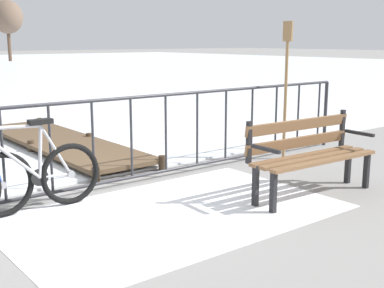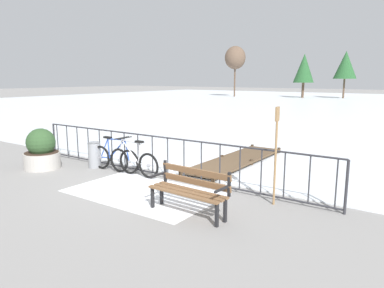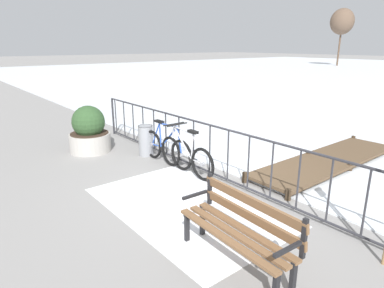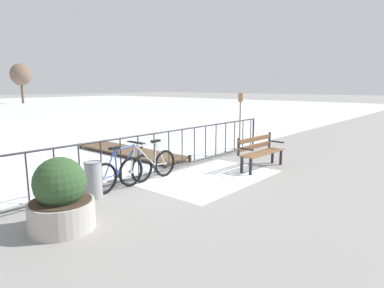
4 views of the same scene
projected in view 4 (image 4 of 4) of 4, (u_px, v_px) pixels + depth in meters
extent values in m
plane|color=gray|center=(162.00, 173.00, 8.39)|extent=(160.00, 160.00, 0.00)
cube|color=white|center=(212.00, 177.00, 8.01)|extent=(3.35, 2.07, 0.01)
cylinder|color=#2D2D33|center=(161.00, 132.00, 8.21)|extent=(9.00, 0.04, 0.04)
cylinder|color=#2D2D33|center=(162.00, 170.00, 8.38)|extent=(9.00, 0.04, 0.04)
cylinder|color=#2D2D33|center=(253.00, 134.00, 11.66)|extent=(0.06, 0.06, 1.05)
cylinder|color=#2D2D33|center=(27.00, 179.00, 5.83)|extent=(0.03, 0.03, 0.97)
cylinder|color=#2D2D33|center=(55.00, 174.00, 6.21)|extent=(0.03, 0.03, 0.97)
cylinder|color=#2D2D33|center=(80.00, 169.00, 6.59)|extent=(0.03, 0.03, 0.97)
cylinder|color=#2D2D33|center=(101.00, 164.00, 6.97)|extent=(0.03, 0.03, 0.97)
cylinder|color=#2D2D33|center=(121.00, 160.00, 7.35)|extent=(0.03, 0.03, 0.97)
cylinder|color=#2D2D33|center=(138.00, 156.00, 7.73)|extent=(0.03, 0.03, 0.97)
cylinder|color=#2D2D33|center=(154.00, 153.00, 8.11)|extent=(0.03, 0.03, 0.97)
cylinder|color=#2D2D33|center=(169.00, 150.00, 8.49)|extent=(0.03, 0.03, 0.97)
cylinder|color=#2D2D33|center=(182.00, 147.00, 8.87)|extent=(0.03, 0.03, 0.97)
cylinder|color=#2D2D33|center=(194.00, 145.00, 9.24)|extent=(0.03, 0.03, 0.97)
cylinder|color=#2D2D33|center=(206.00, 142.00, 9.62)|extent=(0.03, 0.03, 0.97)
cylinder|color=#2D2D33|center=(216.00, 140.00, 10.00)|extent=(0.03, 0.03, 0.97)
cylinder|color=#2D2D33|center=(226.00, 138.00, 10.38)|extent=(0.03, 0.03, 0.97)
cylinder|color=#2D2D33|center=(234.00, 136.00, 10.76)|extent=(0.03, 0.03, 0.97)
cylinder|color=#2D2D33|center=(243.00, 135.00, 11.14)|extent=(0.03, 0.03, 0.97)
cylinder|color=#2D2D33|center=(251.00, 133.00, 11.52)|extent=(0.03, 0.03, 0.97)
torus|color=black|center=(165.00, 163.00, 8.05)|extent=(0.66, 0.06, 0.66)
cylinder|color=gray|center=(165.00, 163.00, 8.05)|extent=(0.08, 0.06, 0.08)
torus|color=black|center=(131.00, 172.00, 7.26)|extent=(0.66, 0.06, 0.66)
cylinder|color=gray|center=(131.00, 172.00, 7.26)|extent=(0.08, 0.06, 0.08)
cylinder|color=#B2B2B7|center=(155.00, 154.00, 7.76)|extent=(0.08, 0.04, 0.53)
cylinder|color=#B2B2B7|center=(145.00, 155.00, 7.52)|extent=(0.61, 0.04, 0.59)
cylinder|color=#B2B2B7|center=(145.00, 144.00, 7.49)|extent=(0.63, 0.04, 0.07)
cylinder|color=#B2B2B7|center=(160.00, 164.00, 7.92)|extent=(0.34, 0.03, 0.05)
cylinder|color=#B2B2B7|center=(160.00, 153.00, 7.89)|extent=(0.32, 0.03, 0.56)
cylinder|color=#B2B2B7|center=(133.00, 158.00, 7.26)|extent=(0.16, 0.03, 0.59)
cube|color=black|center=(156.00, 141.00, 7.72)|extent=(0.24, 0.10, 0.05)
cylinder|color=black|center=(135.00, 143.00, 7.25)|extent=(0.03, 0.52, 0.03)
cylinder|color=black|center=(155.00, 165.00, 7.79)|extent=(0.18, 0.02, 0.18)
torus|color=black|center=(104.00, 179.00, 6.72)|extent=(0.66, 0.09, 0.66)
cylinder|color=gray|center=(104.00, 179.00, 6.72)|extent=(0.08, 0.06, 0.08)
torus|color=black|center=(142.00, 169.00, 7.53)|extent=(0.66, 0.09, 0.66)
cylinder|color=gray|center=(142.00, 169.00, 7.53)|extent=(0.08, 0.06, 0.08)
cylinder|color=#2D51B2|center=(116.00, 162.00, 6.91)|extent=(0.08, 0.04, 0.53)
cylinder|color=#2D51B2|center=(127.00, 159.00, 7.16)|extent=(0.61, 0.06, 0.59)
cylinder|color=#2D51B2|center=(126.00, 147.00, 7.09)|extent=(0.63, 0.06, 0.07)
cylinder|color=#2D51B2|center=(111.00, 176.00, 6.85)|extent=(0.34, 0.04, 0.05)
cylinder|color=#2D51B2|center=(109.00, 164.00, 6.79)|extent=(0.32, 0.04, 0.56)
cylinder|color=#2D51B2|center=(140.00, 157.00, 7.43)|extent=(0.16, 0.04, 0.59)
cube|color=black|center=(114.00, 148.00, 6.84)|extent=(0.24, 0.11, 0.05)
cylinder|color=black|center=(137.00, 142.00, 7.33)|extent=(0.05, 0.52, 0.03)
cylinder|color=black|center=(117.00, 174.00, 6.98)|extent=(0.18, 0.03, 0.18)
cube|color=brown|center=(258.00, 152.00, 8.88)|extent=(1.60, 0.18, 0.04)
cube|color=brown|center=(263.00, 153.00, 8.78)|extent=(1.60, 0.18, 0.04)
cube|color=brown|center=(268.00, 153.00, 8.67)|extent=(1.60, 0.18, 0.04)
cube|color=brown|center=(255.00, 146.00, 8.92)|extent=(1.60, 0.13, 0.12)
cube|color=brown|center=(255.00, 139.00, 8.89)|extent=(1.60, 0.13, 0.12)
cube|color=black|center=(281.00, 157.00, 9.27)|extent=(0.05, 0.06, 0.44)
cube|color=black|center=(272.00, 156.00, 9.45)|extent=(0.05, 0.06, 0.44)
cube|color=black|center=(269.00, 140.00, 9.45)|extent=(0.05, 0.05, 0.45)
cube|color=black|center=(277.00, 142.00, 9.28)|extent=(0.06, 0.40, 0.04)
cube|color=black|center=(251.00, 166.00, 8.18)|extent=(0.05, 0.06, 0.44)
cube|color=black|center=(242.00, 165.00, 8.36)|extent=(0.05, 0.06, 0.44)
cube|color=black|center=(238.00, 147.00, 8.36)|extent=(0.05, 0.05, 0.45)
cube|color=black|center=(247.00, 149.00, 8.20)|extent=(0.06, 0.40, 0.04)
cylinder|color=#ADA8A0|center=(62.00, 215.00, 5.09)|extent=(0.99, 0.99, 0.45)
cylinder|color=#38281E|center=(61.00, 201.00, 5.05)|extent=(0.91, 0.91, 0.02)
sphere|color=#2D4C28|center=(60.00, 183.00, 5.00)|extent=(0.79, 0.79, 0.79)
cylinder|color=gray|center=(94.00, 180.00, 6.51)|extent=(0.34, 0.34, 0.72)
torus|color=#545558|center=(93.00, 162.00, 6.45)|extent=(0.35, 0.35, 0.02)
cylinder|color=#937047|center=(240.00, 129.00, 10.47)|extent=(0.04, 0.04, 1.70)
cube|color=#937047|center=(241.00, 97.00, 10.30)|extent=(0.03, 0.16, 0.28)
cube|color=brown|center=(130.00, 151.00, 10.62)|extent=(1.10, 4.25, 0.06)
cylinder|color=#3C2E20|center=(166.00, 165.00, 8.89)|extent=(0.10, 0.10, 0.20)
cylinder|color=#3C2E20|center=(190.00, 159.00, 9.63)|extent=(0.10, 0.10, 0.20)
cylinder|color=#3C2E20|center=(117.00, 154.00, 10.25)|extent=(0.10, 0.10, 0.20)
cylinder|color=#3C2E20|center=(142.00, 149.00, 10.99)|extent=(0.10, 0.10, 0.20)
cylinder|color=#3C2E20|center=(81.00, 146.00, 11.62)|extent=(0.10, 0.10, 0.20)
cylinder|color=#3C2E20|center=(104.00, 142.00, 12.36)|extent=(0.10, 0.10, 0.20)
cylinder|color=brown|center=(22.00, 92.00, 41.03)|extent=(0.27, 0.27, 2.83)
ellipsoid|color=brown|center=(21.00, 74.00, 40.65)|extent=(2.45, 2.45, 2.70)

